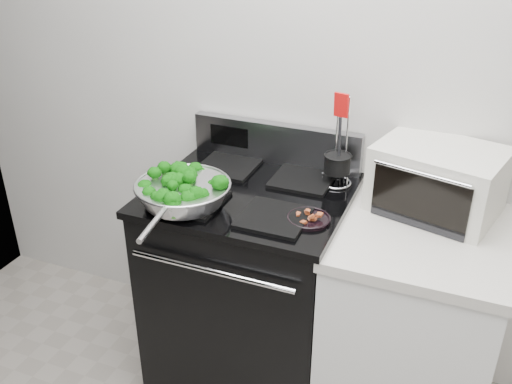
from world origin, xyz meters
The scene contains 8 objects.
back_wall centered at (0.00, 1.75, 1.35)m, with size 4.00×0.02×2.70m, color silver.
gas_range centered at (-0.30, 1.41, 0.49)m, with size 0.79×0.69×1.13m.
counter centered at (0.39, 1.41, 0.46)m, with size 0.62×0.68×0.92m.
skillet centered at (-0.49, 1.21, 1.01)m, with size 0.37×0.58×0.08m.
broccoli_pile centered at (-0.49, 1.21, 1.03)m, with size 0.29×0.29×0.10m, color #043304, non-canonical shape.
bacon_plate centered at (-0.01, 1.28, 0.97)m, with size 0.16×0.16×0.04m.
utensil_holder centered at (0.00, 1.61, 1.02)m, with size 0.13×0.13×0.39m.
toaster_oven centered at (0.40, 1.59, 1.05)m, with size 0.52×0.44×0.26m.
Camera 1 is at (0.49, -0.45, 2.00)m, focal length 40.00 mm.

